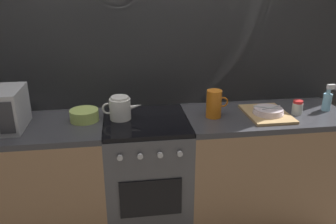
{
  "coord_description": "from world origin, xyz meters",
  "views": [
    {
      "loc": [
        -0.16,
        -2.26,
        1.81
      ],
      "look_at": [
        0.16,
        0.0,
        0.95
      ],
      "focal_mm": 36.7,
      "sensor_mm": 36.0,
      "label": 1
    }
  ],
  "objects": [
    {
      "name": "counter_left",
      "position": [
        -0.9,
        0.0,
        0.45
      ],
      "size": [
        1.2,
        0.6,
        0.9
      ],
      "color": "#997251",
      "rests_on": "ground_plane"
    },
    {
      "name": "mixing_bowl",
      "position": [
        -0.43,
        0.05,
        0.94
      ],
      "size": [
        0.2,
        0.2,
        0.08
      ],
      "primitive_type": "cylinder",
      "color": "#B7D166",
      "rests_on": "counter_left"
    },
    {
      "name": "counter_right",
      "position": [
        0.9,
        0.0,
        0.45
      ],
      "size": [
        1.2,
        0.6,
        0.9
      ],
      "color": "#997251",
      "rests_on": "ground_plane"
    },
    {
      "name": "spray_bottle",
      "position": [
        1.37,
        -0.0,
        0.98
      ],
      "size": [
        0.08,
        0.06,
        0.2
      ],
      "color": "#8CCCE5",
      "rests_on": "counter_right"
    },
    {
      "name": "stove_unit",
      "position": [
        -0.0,
        -0.0,
        0.45
      ],
      "size": [
        0.6,
        0.63,
        0.9
      ],
      "color": "#4C4C51",
      "rests_on": "ground_plane"
    },
    {
      "name": "pitcher",
      "position": [
        0.49,
        -0.01,
        1.0
      ],
      "size": [
        0.16,
        0.11,
        0.2
      ],
      "color": "orange",
      "rests_on": "counter_right"
    },
    {
      "name": "kettle",
      "position": [
        -0.18,
        0.04,
        0.98
      ],
      "size": [
        0.28,
        0.15,
        0.17
      ],
      "color": "white",
      "rests_on": "stove_unit"
    },
    {
      "name": "spice_jar",
      "position": [
        1.11,
        -0.04,
        0.95
      ],
      "size": [
        0.08,
        0.08,
        0.1
      ],
      "color": "silver",
      "rests_on": "counter_right"
    },
    {
      "name": "ground_plane",
      "position": [
        0.0,
        0.0,
        0.0
      ],
      "size": [
        8.0,
        8.0,
        0.0
      ],
      "primitive_type": "plane",
      "color": "#6B6054"
    },
    {
      "name": "back_wall",
      "position": [
        0.0,
        0.32,
        1.2
      ],
      "size": [
        3.6,
        0.05,
        2.4
      ],
      "color": "gray",
      "rests_on": "ground_plane"
    },
    {
      "name": "dish_pile",
      "position": [
        0.89,
        -0.05,
        0.92
      ],
      "size": [
        0.3,
        0.4,
        0.07
      ],
      "color": "tan",
      "rests_on": "counter_right"
    }
  ]
}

